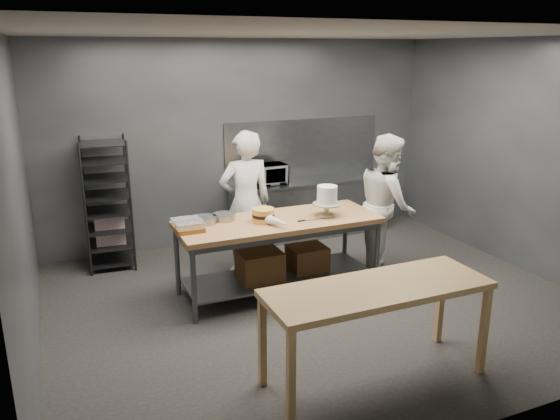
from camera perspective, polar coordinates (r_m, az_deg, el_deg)
name	(u,v)px	position (r m, az deg, el deg)	size (l,w,h in m)	color
ground	(316,301)	(6.52, 3.79, -9.43)	(6.00, 6.00, 0.00)	black
back_wall	(243,142)	(8.28, -3.90, 7.07)	(6.00, 0.04, 3.00)	#4C4F54
work_table	(279,247)	(6.53, -0.09, -3.90)	(2.40, 0.90, 0.92)	olive
near_counter	(378,295)	(4.81, 10.15, -8.75)	(2.00, 0.70, 0.90)	olive
back_counter	(311,207)	(8.60, 3.24, 0.28)	(2.60, 0.60, 0.90)	slate
splashback_panel	(303,148)	(8.66, 2.45, 6.51)	(2.60, 0.02, 0.90)	slate
speed_rack	(108,205)	(7.61, -17.55, 0.52)	(0.65, 0.69, 1.75)	black
chef_behind	(246,203)	(7.04, -3.61, 0.74)	(0.69, 0.45, 1.88)	silver
chef_right	(387,204)	(7.19, 11.07, 0.57)	(0.89, 0.69, 1.83)	silver
microwave	(268,174)	(8.17, -1.28, 3.76)	(0.54, 0.37, 0.30)	black
frosted_cake_stand	(327,197)	(6.51, 4.93, 1.32)	(0.34, 0.34, 0.37)	#A49B83
layer_cake	(263,215)	(6.31, -1.76, -0.54)	(0.26, 0.26, 0.16)	gold
cake_pans	(205,219)	(6.35, -7.81, -0.98)	(0.74, 0.30, 0.07)	gray
piping_bag	(278,222)	(6.13, -0.19, -1.25)	(0.12, 0.12, 0.38)	silver
offset_spatula	(308,220)	(6.38, 2.95, -1.07)	(0.36, 0.02, 0.02)	slate
pastry_clamshells	(188,225)	(6.11, -9.61, -1.56)	(0.32, 0.37, 0.11)	#AA6922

